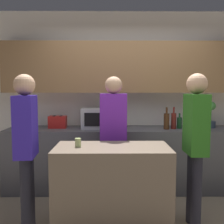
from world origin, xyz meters
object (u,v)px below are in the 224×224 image
bottle_3 (188,122)px  cup_0 (78,143)px  bottle_1 (174,121)px  bottle_2 (179,123)px  microwave (99,118)px  person_center (195,137)px  person_left (114,129)px  person_right (26,139)px  toaster (58,122)px  bottle_0 (167,121)px  potted_plant (211,115)px

bottle_3 → cup_0: bottle_3 is taller
bottle_1 → bottle_2: (0.10, 0.05, -0.04)m
microwave → bottle_2: bearing=-2.4°
person_center → bottle_3: bearing=-12.6°
person_left → person_right: person_left is taller
bottle_2 → person_left: size_ratio=0.14×
bottle_1 → cup_0: 1.65m
bottle_1 → toaster: bearing=176.6°
bottle_0 → person_left: bearing=-150.7°
bottle_3 → potted_plant: bearing=17.3°
cup_0 → person_right: (-0.53, -0.06, 0.05)m
potted_plant → bottle_1: (-0.59, -0.10, -0.07)m
toaster → potted_plant: 2.31m
toaster → potted_plant: potted_plant is taller
microwave → bottle_1: bottle_1 is taller
microwave → cup_0: 1.17m
bottle_0 → bottle_2: bottle_0 is taller
potted_plant → bottle_0: size_ratio=1.23×
person_left → person_center: bearing=149.9°
person_right → bottle_2: bearing=116.5°
toaster → bottle_3: size_ratio=0.90×
bottle_0 → person_right: person_right is taller
microwave → person_center: (1.08, -1.12, -0.07)m
bottle_2 → bottle_3: 0.13m
potted_plant → person_left: person_left is taller
potted_plant → person_left: bearing=-158.8°
bottle_0 → bottle_2: size_ratio=1.41×
potted_plant → bottle_2: (-0.49, -0.05, -0.11)m
microwave → cup_0: microwave is taller
cup_0 → person_right: size_ratio=0.06×
toaster → cup_0: bearing=-68.8°
bottle_0 → person_center: (0.10, -0.99, -0.05)m
person_center → toaster: bearing=56.2°
toaster → person_left: person_left is taller
microwave → person_left: size_ratio=0.31×
cup_0 → person_center: (1.26, 0.02, 0.06)m
person_left → person_center: (0.88, -0.55, 0.01)m
bottle_2 → bottle_1: bearing=-152.9°
microwave → bottle_3: (1.30, -0.12, -0.04)m
bottle_0 → cup_0: (-1.16, -1.01, -0.10)m
bottle_3 → person_right: person_right is taller
bottle_1 → person_center: bearing=-90.6°
microwave → toaster: size_ratio=2.00×
bottle_2 → bottle_0: bearing=-158.1°
bottle_2 → cup_0: 1.76m
toaster → bottle_2: bottle_2 is taller
bottle_2 → person_right: (-1.91, -1.16, -0.02)m
person_right → potted_plant: bearing=112.0°
bottle_2 → cup_0: bearing=-141.4°
person_left → toaster: bearing=-32.1°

